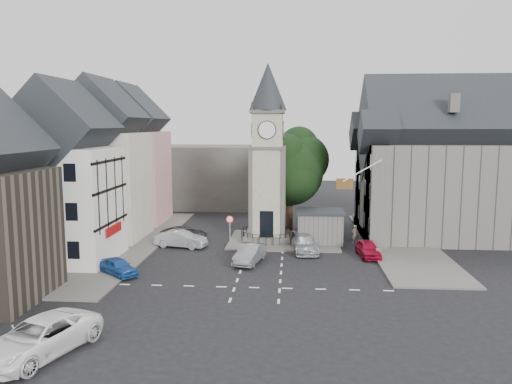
# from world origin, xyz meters

# --- Properties ---
(ground) EXTENTS (120.00, 120.00, 0.00)m
(ground) POSITION_xyz_m (0.00, 0.00, 0.00)
(ground) COLOR black
(ground) RESTS_ON ground
(pavement_west) EXTENTS (6.00, 30.00, 0.14)m
(pavement_west) POSITION_xyz_m (-12.50, 6.00, 0.07)
(pavement_west) COLOR #595651
(pavement_west) RESTS_ON ground
(pavement_east) EXTENTS (6.00, 26.00, 0.14)m
(pavement_east) POSITION_xyz_m (12.00, 8.00, 0.07)
(pavement_east) COLOR #595651
(pavement_east) RESTS_ON ground
(central_island) EXTENTS (10.00, 8.00, 0.16)m
(central_island) POSITION_xyz_m (1.50, 8.00, 0.08)
(central_island) COLOR #595651
(central_island) RESTS_ON ground
(road_markings) EXTENTS (20.00, 8.00, 0.01)m
(road_markings) POSITION_xyz_m (0.00, -5.50, 0.01)
(road_markings) COLOR silver
(road_markings) RESTS_ON ground
(clock_tower) EXTENTS (4.86, 4.86, 16.25)m
(clock_tower) POSITION_xyz_m (0.00, 7.99, 8.12)
(clock_tower) COLOR #4C4944
(clock_tower) RESTS_ON ground
(stone_shelter) EXTENTS (4.30, 3.30, 3.08)m
(stone_shelter) POSITION_xyz_m (4.80, 7.50, 1.55)
(stone_shelter) COLOR #615E59
(stone_shelter) RESTS_ON ground
(town_tree) EXTENTS (7.20, 7.20, 10.80)m
(town_tree) POSITION_xyz_m (2.00, 13.00, 6.97)
(town_tree) COLOR black
(town_tree) RESTS_ON ground
(warning_sign_post) EXTENTS (0.70, 0.19, 2.85)m
(warning_sign_post) POSITION_xyz_m (-3.20, 5.43, 2.03)
(warning_sign_post) COLOR black
(warning_sign_post) RESTS_ON ground
(terrace_pink) EXTENTS (8.10, 7.60, 12.80)m
(terrace_pink) POSITION_xyz_m (-15.50, 16.00, 6.58)
(terrace_pink) COLOR tan
(terrace_pink) RESTS_ON ground
(terrace_cream) EXTENTS (8.10, 7.60, 12.80)m
(terrace_cream) POSITION_xyz_m (-15.50, 8.00, 6.58)
(terrace_cream) COLOR beige
(terrace_cream) RESTS_ON ground
(terrace_tudor) EXTENTS (8.10, 7.60, 12.00)m
(terrace_tudor) POSITION_xyz_m (-15.50, 0.00, 6.19)
(terrace_tudor) COLOR silver
(terrace_tudor) RESTS_ON ground
(backdrop_west) EXTENTS (20.00, 10.00, 8.00)m
(backdrop_west) POSITION_xyz_m (-12.00, 28.00, 4.00)
(backdrop_west) COLOR #4C4944
(backdrop_west) RESTS_ON ground
(east_building) EXTENTS (14.40, 11.40, 12.60)m
(east_building) POSITION_xyz_m (15.59, 11.00, 6.26)
(east_building) COLOR #615E59
(east_building) RESTS_ON ground
(east_boundary_wall) EXTENTS (0.40, 16.00, 0.90)m
(east_boundary_wall) POSITION_xyz_m (9.20, 10.00, 0.45)
(east_boundary_wall) COLOR #615E59
(east_boundary_wall) RESTS_ON ground
(flagpole) EXTENTS (3.68, 0.10, 2.74)m
(flagpole) POSITION_xyz_m (8.00, 4.00, 7.00)
(flagpole) COLOR white
(flagpole) RESTS_ON ground
(car_west_blue) EXTENTS (3.76, 3.53, 1.26)m
(car_west_blue) POSITION_xyz_m (-10.21, -3.41, 0.63)
(car_west_blue) COLOR #1A4992
(car_west_blue) RESTS_ON ground
(car_west_silver) EXTENTS (4.77, 2.40, 1.50)m
(car_west_silver) POSITION_xyz_m (-7.50, 5.06, 0.75)
(car_west_silver) COLOR #ACAEB4
(car_west_silver) RESTS_ON ground
(car_west_grey) EXTENTS (4.60, 2.52, 1.22)m
(car_west_grey) POSITION_xyz_m (-7.87, 8.00, 0.61)
(car_west_grey) COLOR #2E2E31
(car_west_grey) RESTS_ON ground
(car_island_silver) EXTENTS (2.47, 4.64, 1.45)m
(car_island_silver) POSITION_xyz_m (-1.00, 0.50, 0.73)
(car_island_silver) COLOR gray
(car_island_silver) RESTS_ON ground
(car_island_east) EXTENTS (2.47, 5.06, 1.42)m
(car_island_east) POSITION_xyz_m (3.37, 4.27, 0.71)
(car_island_east) COLOR #B2B4BB
(car_island_east) RESTS_ON ground
(car_east_red) EXTENTS (1.92, 4.04, 1.33)m
(car_east_red) POSITION_xyz_m (8.50, 3.00, 0.67)
(car_east_red) COLOR maroon
(car_east_red) RESTS_ON ground
(van_sw_white) EXTENTS (4.77, 6.78, 1.72)m
(van_sw_white) POSITION_xyz_m (-9.50, -16.00, 0.86)
(van_sw_white) COLOR white
(van_sw_white) RESTS_ON ground
(pedestrian) EXTENTS (0.74, 0.62, 1.72)m
(pedestrian) POSITION_xyz_m (8.00, 7.65, 0.86)
(pedestrian) COLOR beige
(pedestrian) RESTS_ON ground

